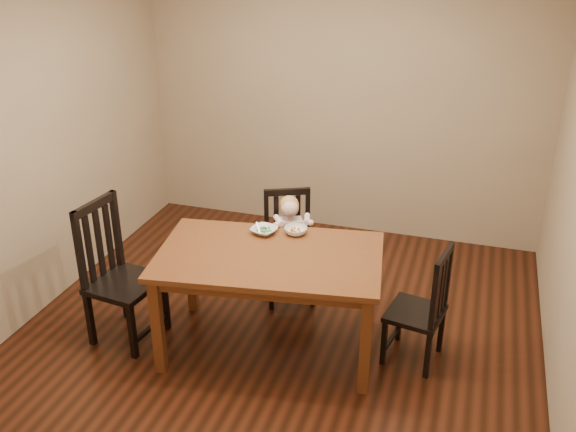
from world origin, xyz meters
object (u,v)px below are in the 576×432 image
(dining_table, at_px, (269,265))
(toddler, at_px, (290,237))
(chair_child, at_px, (289,248))
(chair_right, at_px, (422,309))
(bowl_veg, at_px, (296,231))
(bowl_peas, at_px, (264,231))
(chair_left, at_px, (118,275))

(dining_table, bearing_deg, toddler, 95.58)
(chair_child, xyz_separation_m, toddler, (0.02, -0.04, 0.12))
(chair_child, relative_size, chair_right, 1.02)
(chair_child, bearing_deg, bowl_veg, 89.31)
(chair_right, bearing_deg, chair_child, 74.19)
(toddler, xyz_separation_m, bowl_veg, (0.16, -0.36, 0.26))
(dining_table, bearing_deg, chair_right, 9.23)
(chair_child, distance_m, bowl_veg, 0.58)
(chair_right, relative_size, bowl_peas, 4.85)
(chair_left, distance_m, chair_right, 2.27)
(chair_child, xyz_separation_m, chair_left, (-1.05, -0.96, 0.08))
(toddler, bearing_deg, bowl_peas, 55.35)
(chair_right, xyz_separation_m, bowl_peas, (-1.24, 0.12, 0.38))
(dining_table, relative_size, bowl_peas, 9.06)
(dining_table, xyz_separation_m, chair_left, (-1.15, -0.19, -0.17))
(bowl_peas, bearing_deg, chair_left, -153.72)
(dining_table, xyz_separation_m, toddler, (-0.07, 0.72, -0.13))
(chair_left, relative_size, bowl_veg, 6.45)
(dining_table, xyz_separation_m, chair_child, (-0.09, 0.77, -0.26))
(dining_table, xyz_separation_m, bowl_veg, (0.09, 0.36, 0.12))
(chair_child, height_order, chair_right, chair_child)
(bowl_veg, bearing_deg, chair_child, 114.08)
(bowl_peas, bearing_deg, dining_table, -64.48)
(toddler, bearing_deg, dining_table, 70.82)
(chair_child, bearing_deg, dining_table, 71.98)
(chair_left, bearing_deg, toddler, 137.98)
(dining_table, relative_size, toddler, 3.58)
(toddler, relative_size, bowl_peas, 2.53)
(dining_table, xyz_separation_m, bowl_peas, (-0.14, 0.30, 0.12))
(chair_child, distance_m, bowl_peas, 0.60)
(dining_table, height_order, chair_child, chair_child)
(dining_table, height_order, toddler, toddler)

